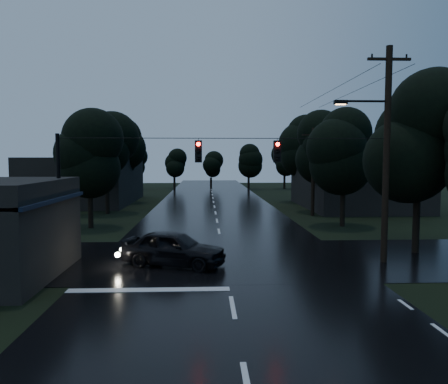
{
  "coord_description": "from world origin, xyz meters",
  "views": [
    {
      "loc": [
        -0.87,
        -8.92,
        4.86
      ],
      "look_at": [
        0.12,
        14.74,
        3.07
      ],
      "focal_mm": 35.0,
      "sensor_mm": 36.0,
      "label": 1
    }
  ],
  "objects": [
    {
      "name": "tree_left_a",
      "position": [
        -9.0,
        22.0,
        5.24
      ],
      "size": [
        3.92,
        3.92,
        8.26
      ],
      "color": "black",
      "rests_on": "ground"
    },
    {
      "name": "tree_right_a",
      "position": [
        9.0,
        22.0,
        5.62
      ],
      "size": [
        4.2,
        4.2,
        8.85
      ],
      "color": "black",
      "rests_on": "ground"
    },
    {
      "name": "building_far_right",
      "position": [
        14.0,
        34.0,
        2.2
      ],
      "size": [
        10.0,
        14.0,
        4.4
      ],
      "primitive_type": "cube",
      "color": "black",
      "rests_on": "ground"
    },
    {
      "name": "utility_pole_far",
      "position": [
        8.3,
        28.0,
        3.88
      ],
      "size": [
        2.0,
        0.3,
        7.5
      ],
      "color": "black",
      "rests_on": "ground"
    },
    {
      "name": "utility_pole_main",
      "position": [
        7.41,
        11.0,
        5.26
      ],
      "size": [
        3.5,
        0.3,
        10.0
      ],
      "color": "black",
      "rests_on": "ground"
    },
    {
      "name": "building_far_left",
      "position": [
        -14.0,
        40.0,
        2.5
      ],
      "size": [
        10.0,
        16.0,
        5.0
      ],
      "primitive_type": "cube",
      "color": "black",
      "rests_on": "ground"
    },
    {
      "name": "car",
      "position": [
        -2.35,
        10.74,
        0.81
      ],
      "size": [
        5.13,
        3.38,
        1.62
      ],
      "primitive_type": "imported",
      "rotation": [
        0.0,
        0.0,
        1.23
      ],
      "color": "black",
      "rests_on": "ground"
    },
    {
      "name": "span_signals",
      "position": [
        0.56,
        10.99,
        5.24
      ],
      "size": [
        15.0,
        0.37,
        1.12
      ],
      "color": "black",
      "rests_on": "ground"
    },
    {
      "name": "cross_street",
      "position": [
        0.0,
        12.0,
        0.0
      ],
      "size": [
        60.0,
        9.0,
        0.02
      ],
      "primitive_type": "cube",
      "color": "black",
      "rests_on": "ground"
    },
    {
      "name": "tree_left_c",
      "position": [
        -10.2,
        40.0,
        5.99
      ],
      "size": [
        4.48,
        4.48,
        9.44
      ],
      "color": "black",
      "rests_on": "ground"
    },
    {
      "name": "tree_left_b",
      "position": [
        -9.6,
        30.0,
        5.62
      ],
      "size": [
        4.2,
        4.2,
        8.85
      ],
      "color": "black",
      "rests_on": "ground"
    },
    {
      "name": "anchor_pole_left",
      "position": [
        -7.5,
        11.0,
        3.0
      ],
      "size": [
        0.18,
        0.18,
        6.0
      ],
      "primitive_type": "cylinder",
      "color": "black",
      "rests_on": "ground"
    },
    {
      "name": "main_road",
      "position": [
        0.0,
        30.0,
        0.0
      ],
      "size": [
        12.0,
        120.0,
        0.02
      ],
      "primitive_type": "cube",
      "color": "black",
      "rests_on": "ground"
    },
    {
      "name": "tree_right_c",
      "position": [
        10.2,
        40.0,
        6.37
      ],
      "size": [
        4.76,
        4.76,
        10.03
      ],
      "color": "black",
      "rests_on": "ground"
    },
    {
      "name": "tree_corner_near",
      "position": [
        10.0,
        13.0,
        5.99
      ],
      "size": [
        4.48,
        4.48,
        9.44
      ],
      "color": "black",
      "rests_on": "ground"
    },
    {
      "name": "tree_right_b",
      "position": [
        9.6,
        30.0,
        5.99
      ],
      "size": [
        4.48,
        4.48,
        9.44
      ],
      "color": "black",
      "rests_on": "ground"
    }
  ]
}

